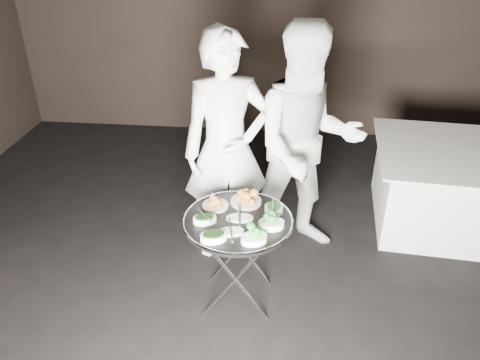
# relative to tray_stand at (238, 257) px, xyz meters

# --- Properties ---
(floor) EXTENTS (6.00, 7.00, 0.05)m
(floor) POSITION_rel_tray_stand_xyz_m (-0.12, -0.30, -0.42)
(floor) COLOR black
(floor) RESTS_ON ground
(wall_back) EXTENTS (6.00, 0.05, 3.00)m
(wall_back) POSITION_rel_tray_stand_xyz_m (-0.12, 3.22, 1.11)
(wall_back) COLOR black
(wall_back) RESTS_ON floor
(tray_stand) EXTENTS (0.48, 0.41, 0.70)m
(tray_stand) POSITION_rel_tray_stand_xyz_m (0.00, 0.00, 0.00)
(tray_stand) COLOR silver
(tray_stand) RESTS_ON floor
(serving_tray) EXTENTS (0.76, 0.76, 0.04)m
(serving_tray) POSITION_rel_tray_stand_xyz_m (0.00, -0.00, 0.32)
(serving_tray) COLOR black
(serving_tray) RESTS_ON tray_stand
(potato_plate_a) EXTENTS (0.19, 0.19, 0.07)m
(potato_plate_a) POSITION_rel_tray_stand_xyz_m (-0.18, 0.15, 0.36)
(potato_plate_a) COLOR beige
(potato_plate_a) RESTS_ON serving_tray
(potato_plate_b) EXTENTS (0.23, 0.23, 0.08)m
(potato_plate_b) POSITION_rel_tray_stand_xyz_m (0.04, 0.22, 0.36)
(potato_plate_b) COLOR beige
(potato_plate_b) RESTS_ON serving_tray
(greens_bowl) EXTENTS (0.13, 0.13, 0.07)m
(greens_bowl) POSITION_rel_tray_stand_xyz_m (0.24, 0.12, 0.36)
(greens_bowl) COLOR white
(greens_bowl) RESTS_ON serving_tray
(asparagus_plate_a) EXTENTS (0.19, 0.12, 0.04)m
(asparagus_plate_a) POSITION_rel_tray_stand_xyz_m (0.01, 0.01, 0.34)
(asparagus_plate_a) COLOR white
(asparagus_plate_a) RESTS_ON serving_tray
(asparagus_plate_b) EXTENTS (0.19, 0.13, 0.04)m
(asparagus_plate_b) POSITION_rel_tray_stand_xyz_m (-0.03, -0.16, 0.34)
(asparagus_plate_b) COLOR white
(asparagus_plate_b) RESTS_ON serving_tray
(spinach_bowl_a) EXTENTS (0.18, 0.15, 0.07)m
(spinach_bowl_a) POSITION_rel_tray_stand_xyz_m (-0.22, -0.05, 0.36)
(spinach_bowl_a) COLOR white
(spinach_bowl_a) RESTS_ON serving_tray
(spinach_bowl_b) EXTENTS (0.20, 0.16, 0.07)m
(spinach_bowl_b) POSITION_rel_tray_stand_xyz_m (-0.13, -0.24, 0.36)
(spinach_bowl_b) COLOR white
(spinach_bowl_b) RESTS_ON serving_tray
(broccoli_bowl_a) EXTENTS (0.20, 0.16, 0.07)m
(broccoli_bowl_a) POSITION_rel_tray_stand_xyz_m (0.23, -0.06, 0.36)
(broccoli_bowl_a) COLOR white
(broccoli_bowl_a) RESTS_ON serving_tray
(broccoli_bowl_b) EXTENTS (0.21, 0.19, 0.07)m
(broccoli_bowl_b) POSITION_rel_tray_stand_xyz_m (0.13, -0.23, 0.36)
(broccoli_bowl_b) COLOR white
(broccoli_bowl_b) RESTS_ON serving_tray
(serving_utensils) EXTENTS (0.59, 0.42, 0.01)m
(serving_utensils) POSITION_rel_tray_stand_xyz_m (0.02, 0.07, 0.38)
(serving_utensils) COLOR silver
(serving_utensils) RESTS_ON serving_tray
(waiter_left) EXTENTS (0.78, 0.62, 1.88)m
(waiter_left) POSITION_rel_tray_stand_xyz_m (-0.15, 0.63, 0.54)
(waiter_left) COLOR silver
(waiter_left) RESTS_ON floor
(waiter_right) EXTENTS (1.08, 0.93, 1.92)m
(waiter_right) POSITION_rel_tray_stand_xyz_m (0.47, 0.74, 0.56)
(waiter_right) COLOR silver
(waiter_right) RESTS_ON floor
(dining_table) EXTENTS (1.30, 1.30, 0.74)m
(dining_table) POSITION_rel_tray_stand_xyz_m (1.78, 1.23, -0.02)
(dining_table) COLOR white
(dining_table) RESTS_ON floor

